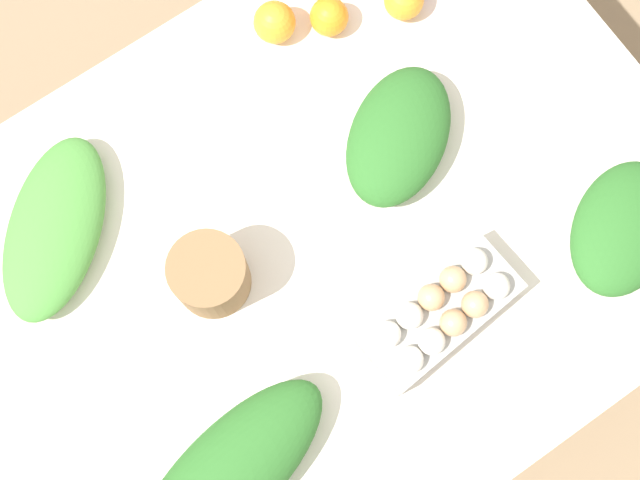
{
  "coord_description": "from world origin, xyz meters",
  "views": [
    {
      "loc": [
        -0.19,
        -0.28,
        2.21
      ],
      "look_at": [
        0.0,
        0.0,
        0.76
      ],
      "focal_mm": 50.0,
      "sensor_mm": 36.0,
      "label": 1
    }
  ],
  "objects_px": {
    "greens_bunch_beet_tops": "(229,475)",
    "orange_1": "(404,0)",
    "orange_0": "(329,17)",
    "egg_carton": "(440,313)",
    "paper_bag": "(210,275)",
    "greens_bunch_kale": "(55,228)",
    "orange_3": "(275,22)",
    "greens_bunch_scallion": "(623,228)",
    "greens_bunch_dandelion": "(399,136)"
  },
  "relations": [
    {
      "from": "orange_0",
      "to": "orange_3",
      "type": "distance_m",
      "value": 0.1
    },
    {
      "from": "greens_bunch_dandelion",
      "to": "paper_bag",
      "type": "bearing_deg",
      "value": -176.48
    },
    {
      "from": "greens_bunch_dandelion",
      "to": "orange_3",
      "type": "bearing_deg",
      "value": 100.31
    },
    {
      "from": "greens_bunch_scallion",
      "to": "orange_0",
      "type": "relative_size",
      "value": 3.53
    },
    {
      "from": "greens_bunch_kale",
      "to": "orange_1",
      "type": "distance_m",
      "value": 0.72
    },
    {
      "from": "greens_bunch_scallion",
      "to": "orange_1",
      "type": "bearing_deg",
      "value": 95.85
    },
    {
      "from": "greens_bunch_scallion",
      "to": "orange_0",
      "type": "distance_m",
      "value": 0.62
    },
    {
      "from": "orange_0",
      "to": "greens_bunch_beet_tops",
      "type": "bearing_deg",
      "value": -135.81
    },
    {
      "from": "egg_carton",
      "to": "greens_bunch_kale",
      "type": "relative_size",
      "value": 0.87
    },
    {
      "from": "orange_1",
      "to": "orange_3",
      "type": "relative_size",
      "value": 0.96
    },
    {
      "from": "paper_bag",
      "to": "greens_bunch_kale",
      "type": "xyz_separation_m",
      "value": [
        -0.17,
        0.22,
        -0.03
      ]
    },
    {
      "from": "paper_bag",
      "to": "orange_1",
      "type": "relative_size",
      "value": 1.75
    },
    {
      "from": "greens_bunch_beet_tops",
      "to": "orange_3",
      "type": "height_order",
      "value": "greens_bunch_beet_tops"
    },
    {
      "from": "greens_bunch_beet_tops",
      "to": "greens_bunch_dandelion",
      "type": "bearing_deg",
      "value": 29.26
    },
    {
      "from": "greens_bunch_dandelion",
      "to": "orange_3",
      "type": "xyz_separation_m",
      "value": [
        -0.05,
        0.3,
        -0.01
      ]
    },
    {
      "from": "greens_bunch_scallion",
      "to": "orange_0",
      "type": "xyz_separation_m",
      "value": [
        -0.18,
        0.59,
        -0.01
      ]
    },
    {
      "from": "orange_1",
      "to": "orange_3",
      "type": "height_order",
      "value": "orange_3"
    },
    {
      "from": "greens_bunch_dandelion",
      "to": "greens_bunch_kale",
      "type": "xyz_separation_m",
      "value": [
        -0.56,
        0.2,
        -0.01
      ]
    },
    {
      "from": "greens_bunch_scallion",
      "to": "orange_1",
      "type": "relative_size",
      "value": 3.39
    },
    {
      "from": "egg_carton",
      "to": "greens_bunch_dandelion",
      "type": "xyz_separation_m",
      "value": [
        0.12,
        0.28,
        0.0
      ]
    },
    {
      "from": "greens_bunch_beet_tops",
      "to": "greens_bunch_scallion",
      "type": "distance_m",
      "value": 0.76
    },
    {
      "from": "paper_bag",
      "to": "orange_1",
      "type": "distance_m",
      "value": 0.6
    },
    {
      "from": "greens_bunch_beet_tops",
      "to": "orange_1",
      "type": "relative_size",
      "value": 5.34
    },
    {
      "from": "egg_carton",
      "to": "paper_bag",
      "type": "distance_m",
      "value": 0.38
    },
    {
      "from": "orange_3",
      "to": "orange_1",
      "type": "bearing_deg",
      "value": -23.46
    },
    {
      "from": "greens_bunch_beet_tops",
      "to": "orange_1",
      "type": "distance_m",
      "value": 0.86
    },
    {
      "from": "greens_bunch_kale",
      "to": "orange_0",
      "type": "height_order",
      "value": "same"
    },
    {
      "from": "greens_bunch_beet_tops",
      "to": "egg_carton",
      "type": "bearing_deg",
      "value": 2.65
    },
    {
      "from": "paper_bag",
      "to": "greens_bunch_beet_tops",
      "type": "xyz_separation_m",
      "value": [
        -0.15,
        -0.28,
        -0.01
      ]
    },
    {
      "from": "egg_carton",
      "to": "orange_0",
      "type": "xyz_separation_m",
      "value": [
        0.15,
        0.54,
        -0.01
      ]
    },
    {
      "from": "paper_bag",
      "to": "greens_bunch_dandelion",
      "type": "height_order",
      "value": "paper_bag"
    },
    {
      "from": "orange_0",
      "to": "orange_1",
      "type": "xyz_separation_m",
      "value": [
        0.13,
        -0.05,
        0.0
      ]
    },
    {
      "from": "egg_carton",
      "to": "greens_bunch_scallion",
      "type": "height_order",
      "value": "egg_carton"
    },
    {
      "from": "paper_bag",
      "to": "greens_bunch_kale",
      "type": "distance_m",
      "value": 0.28
    },
    {
      "from": "egg_carton",
      "to": "orange_3",
      "type": "bearing_deg",
      "value": 78.28
    },
    {
      "from": "greens_bunch_kale",
      "to": "orange_3",
      "type": "relative_size",
      "value": 4.32
    },
    {
      "from": "greens_bunch_kale",
      "to": "orange_0",
      "type": "bearing_deg",
      "value": 5.56
    },
    {
      "from": "greens_bunch_beet_tops",
      "to": "orange_0",
      "type": "height_order",
      "value": "greens_bunch_beet_tops"
    },
    {
      "from": "greens_bunch_beet_tops",
      "to": "greens_bunch_scallion",
      "type": "bearing_deg",
      "value": -2.91
    },
    {
      "from": "orange_1",
      "to": "greens_bunch_beet_tops",
      "type": "bearing_deg",
      "value": -144.04
    },
    {
      "from": "greens_bunch_dandelion",
      "to": "greens_bunch_scallion",
      "type": "bearing_deg",
      "value": -57.69
    },
    {
      "from": "orange_0",
      "to": "egg_carton",
      "type": "bearing_deg",
      "value": -105.85
    },
    {
      "from": "greens_bunch_kale",
      "to": "orange_3",
      "type": "height_order",
      "value": "orange_3"
    },
    {
      "from": "greens_bunch_dandelion",
      "to": "greens_bunch_scallion",
      "type": "height_order",
      "value": "greens_bunch_dandelion"
    },
    {
      "from": "greens_bunch_beet_tops",
      "to": "orange_3",
      "type": "relative_size",
      "value": 5.12
    },
    {
      "from": "paper_bag",
      "to": "egg_carton",
      "type": "bearing_deg",
      "value": -43.41
    },
    {
      "from": "orange_1",
      "to": "greens_bunch_scallion",
      "type": "bearing_deg",
      "value": -84.15
    },
    {
      "from": "egg_carton",
      "to": "greens_bunch_kale",
      "type": "distance_m",
      "value": 0.65
    },
    {
      "from": "greens_bunch_dandelion",
      "to": "orange_1",
      "type": "distance_m",
      "value": 0.26
    },
    {
      "from": "orange_3",
      "to": "greens_bunch_dandelion",
      "type": "bearing_deg",
      "value": -79.69
    }
  ]
}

